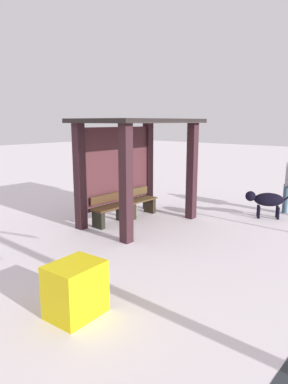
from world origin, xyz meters
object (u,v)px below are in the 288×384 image
at_px(bus_shelter, 133,150).
at_px(bench_center_inside, 140,204).
at_px(grit_bin, 75,289).
at_px(dog, 266,200).
at_px(bench_left_inside, 110,211).

bearing_deg(bus_shelter, bench_center_inside, 26.29).
distance_m(bench_center_inside, grit_bin, 5.03).
bearing_deg(dog, bus_shelter, 136.40).
bearing_deg(dog, grit_bin, 179.58).
height_order(bench_center_inside, dog, bench_center_inside).
distance_m(bus_shelter, bench_left_inside, 1.61).
bearing_deg(grit_bin, bench_left_inside, 39.82).
xyz_separation_m(bench_center_inside, dog, (1.98, -2.69, 0.17)).
distance_m(bus_shelter, bench_center_inside, 1.61).
bearing_deg(bench_center_inside, bus_shelter, -153.71).
bearing_deg(dog, bench_left_inside, 138.99).
bearing_deg(bench_left_inside, grit_bin, -140.18).
xyz_separation_m(bus_shelter, dog, (2.53, -2.41, -1.32)).
relative_size(bus_shelter, bench_left_inside, 2.93).
bearing_deg(grit_bin, bench_center_inside, 31.69).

